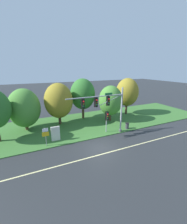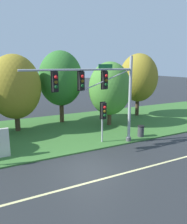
# 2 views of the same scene
# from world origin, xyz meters

# --- Properties ---
(ground_plane) EXTENTS (160.00, 160.00, 0.00)m
(ground_plane) POSITION_xyz_m (0.00, 0.00, 0.00)
(ground_plane) COLOR #282B2D
(lane_stripe) EXTENTS (36.00, 0.16, 0.01)m
(lane_stripe) POSITION_xyz_m (0.00, -1.20, 0.00)
(lane_stripe) COLOR beige
(lane_stripe) RESTS_ON ground
(grass_verge) EXTENTS (48.00, 11.50, 0.10)m
(grass_verge) POSITION_xyz_m (0.00, 8.25, 0.05)
(grass_verge) COLOR #386B2D
(grass_verge) RESTS_ON ground
(traffic_signal_mast) EXTENTS (8.15, 0.49, 6.52)m
(traffic_signal_mast) POSITION_xyz_m (2.19, 2.82, 4.37)
(traffic_signal_mast) COLOR #9EA0A5
(traffic_signal_mast) RESTS_ON grass_verge
(pedestrian_signal_near_kerb) EXTENTS (0.46, 0.55, 3.17)m
(pedestrian_signal_near_kerb) POSITION_xyz_m (2.80, 3.43, 2.40)
(pedestrian_signal_near_kerb) COLOR #9EA0A5
(pedestrian_signal_near_kerb) RESTS_ON grass_verge
(route_sign_post) EXTENTS (0.80, 0.08, 2.31)m
(route_sign_post) POSITION_xyz_m (-5.72, 3.15, 1.60)
(route_sign_post) COLOR slate
(route_sign_post) RESTS_ON grass_verge
(tree_left_of_mast) EXTENTS (4.58, 4.58, 6.25)m
(tree_left_of_mast) POSITION_xyz_m (-7.68, 9.46, 3.48)
(tree_left_of_mast) COLOR #4C3823
(tree_left_of_mast) RESTS_ON grass_verge
(tree_behind_signpost) EXTENTS (4.52, 4.52, 6.78)m
(tree_behind_signpost) POSITION_xyz_m (-2.58, 9.68, 4.04)
(tree_behind_signpost) COLOR #423021
(tree_behind_signpost) RESTS_ON grass_verge
(tree_mid_verge) EXTENTS (4.40, 4.40, 7.25)m
(tree_mid_verge) POSITION_xyz_m (2.01, 10.81, 4.58)
(tree_mid_verge) COLOR #4C3823
(tree_mid_verge) RESTS_ON grass_verge
(tree_tall_centre) EXTENTS (4.09, 4.09, 6.17)m
(tree_tall_centre) POSITION_xyz_m (5.85, 7.60, 3.70)
(tree_tall_centre) COLOR #4C3823
(tree_tall_centre) RESTS_ON grass_verge
(tree_right_far) EXTENTS (4.35, 4.35, 7.11)m
(tree_right_far) POSITION_xyz_m (10.89, 9.66, 4.48)
(tree_right_far) COLOR #423021
(tree_right_far) RESTS_ON grass_verge
(info_kiosk) EXTENTS (1.10, 0.24, 1.90)m
(info_kiosk) POSITION_xyz_m (-4.42, 4.05, 1.04)
(info_kiosk) COLOR beige
(info_kiosk) RESTS_ON grass_verge
(trash_bin) EXTENTS (0.56, 0.56, 0.93)m
(trash_bin) POSITION_xyz_m (6.31, 3.26, 0.57)
(trash_bin) COLOR #38383D
(trash_bin) RESTS_ON grass_verge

